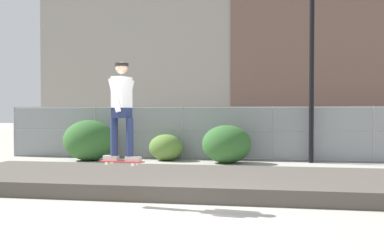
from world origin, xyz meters
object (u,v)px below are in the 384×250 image
Objects in this scene: street_lamp at (312,24)px; shrub_right at (227,144)px; parked_car_mid at (295,132)px; shrub_left at (89,140)px; skateboard at (122,162)px; parked_car_near at (147,131)px; shrub_center at (166,147)px; skater at (122,105)px.

shrub_right is at bearing -166.38° from street_lamp.
street_lamp is at bearing -84.53° from parked_car_mid.
street_lamp is 4.08× the size of shrub_left.
street_lamp reaches higher than parked_car_mid.
skateboard is at bearing -97.93° from shrub_right.
parked_car_mid is 5.31m from shrub_right.
street_lamp is 1.61× the size of parked_car_near.
skateboard is 7.41m from shrub_right.
shrub_center is at bearing -135.70° from parked_car_mid.
skateboard is at bearing -75.97° from parked_car_near.
parked_car_near is (-3.04, 12.17, -0.94)m from skater.
shrub_right is at bearing -49.96° from parked_car_near.
skater reaches higher than shrub_right.
skater is at bearing -97.93° from shrub_right.
shrub_right is at bearing -115.75° from parked_car_mid.
street_lamp is 4.78m from shrub_right.
shrub_left is (-7.01, -4.80, -0.14)m from parked_car_mid.
skater is at bearing -135.00° from skateboard.
parked_car_mid is (6.36, -0.06, 0.00)m from parked_car_near.
street_lamp is at bearing 2.42° from shrub_center.
skater is at bearing -75.97° from parked_car_near.
street_lamp is (3.72, 7.99, 2.74)m from skater.
parked_car_mid is at bearing 95.47° from street_lamp.
shrub_center is at bearing 98.11° from skateboard.
street_lamp is 8.36m from shrub_left.
parked_car_near reaches higher than skateboard.
skater is 1.49× the size of shrub_center.
shrub_left is at bearing -169.45° from shrub_center.
skater is 9.23m from street_lamp.
skateboard is 0.46× the size of shrub_left.
shrub_center is 2.18m from shrub_right.
skater reaches higher than shrub_left.
shrub_left is (-3.68, 7.30, -0.09)m from skateboard.
shrub_center is (-4.83, -0.20, -4.06)m from street_lamp.
parked_car_mid is 2.80× the size of shrub_right.
street_lamp reaches higher than shrub_center.
skateboard is 9.57m from street_lamp.
skateboard is 0.18× the size of parked_car_mid.
skater is at bearing -81.89° from shrub_center.
parked_car_near and parked_car_mid have the same top height.
parked_car_near is at bearing 113.77° from shrub_center.
parked_car_mid is 2.50× the size of shrub_left.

